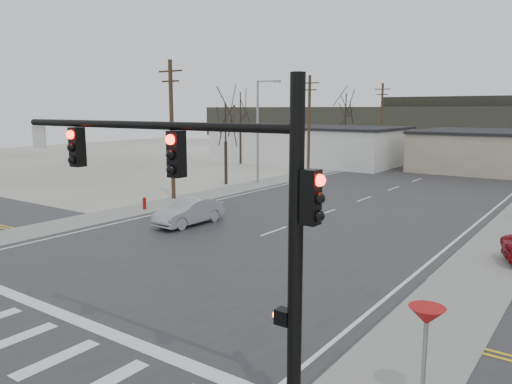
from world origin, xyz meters
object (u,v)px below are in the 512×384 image
Objects in this scene: sedan_crossing at (189,212)px; car_far_a at (454,157)px; car_far_b at (426,153)px; traffic_signal_mast at (216,202)px; fire_hydrant at (144,203)px.

sedan_crossing is 42.38m from car_far_a.
car_far_a reaches higher than car_far_b.
traffic_signal_mast is 62.84m from car_far_b.
car_far_a is (9.30, 40.71, 0.34)m from fire_hydrant.
car_far_b is at bearing -74.71° from car_far_a.
fire_hydrant is 41.76m from car_far_a.
traffic_signal_mast is 2.01× the size of sedan_crossing.
car_far_a reaches higher than sedan_crossing.
sedan_crossing is 48.44m from car_far_b.
car_far_a is at bearing -74.23° from car_far_b.
car_far_a is at bearing 77.13° from fire_hydrant.
car_far_b reaches higher than fire_hydrant.
traffic_signal_mast is 55.75m from car_far_a.
sedan_crossing is at bearing 135.04° from traffic_signal_mast.
traffic_signal_mast reaches higher than car_far_b.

